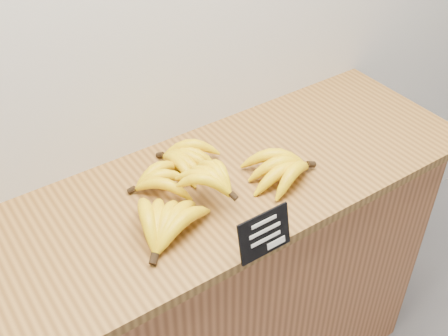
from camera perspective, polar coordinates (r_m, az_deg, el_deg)
The scene contains 4 objects.
counter at distance 1.87m, azimuth -0.89°, elevation -12.93°, with size 1.37×0.50×0.90m, color #A25F34.
counter_top at distance 1.53m, azimuth -1.06°, elevation -2.09°, with size 1.54×0.54×0.03m, color olive.
chalkboard_sign at distance 1.31m, azimuth 4.15°, elevation -6.72°, with size 0.14×0.01×0.11m, color black.
banana_pile at distance 1.46m, azimuth -2.11°, elevation -1.59°, with size 0.58×0.40×0.12m.
Camera 1 is at (-0.70, 1.78, 1.92)m, focal length 45.00 mm.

